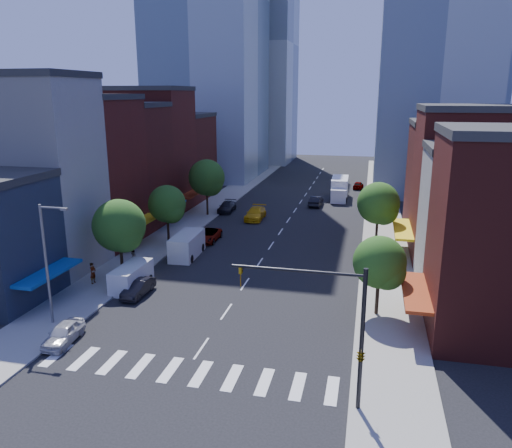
# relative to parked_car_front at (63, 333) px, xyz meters

# --- Properties ---
(ground) EXTENTS (220.00, 220.00, 0.00)m
(ground) POSITION_rel_parked_car_front_xyz_m (9.50, 1.34, -0.69)
(ground) COLOR black
(ground) RESTS_ON ground
(sidewalk_left) EXTENTS (5.00, 120.00, 0.15)m
(sidewalk_left) POSITION_rel_parked_car_front_xyz_m (-3.00, 41.34, -0.61)
(sidewalk_left) COLOR gray
(sidewalk_left) RESTS_ON ground
(sidewalk_right) EXTENTS (5.00, 120.00, 0.15)m
(sidewalk_right) POSITION_rel_parked_car_front_xyz_m (22.00, 41.34, -0.61)
(sidewalk_right) COLOR gray
(sidewalk_right) RESTS_ON ground
(crosswalk) EXTENTS (19.00, 3.00, 0.01)m
(crosswalk) POSITION_rel_parked_car_front_xyz_m (9.50, -1.66, -0.68)
(crosswalk) COLOR silver
(crosswalk) RESTS_ON ground
(bldg_left_1) EXTENTS (12.00, 8.00, 18.00)m
(bldg_left_1) POSITION_rel_parked_car_front_xyz_m (-11.50, 13.34, 8.31)
(bldg_left_1) COLOR silver
(bldg_left_1) RESTS_ON ground
(bldg_left_2) EXTENTS (12.00, 9.00, 16.00)m
(bldg_left_2) POSITION_rel_parked_car_front_xyz_m (-11.50, 21.84, 7.31)
(bldg_left_2) COLOR #5A1915
(bldg_left_2) RESTS_ON ground
(bldg_left_3) EXTENTS (12.00, 8.00, 15.00)m
(bldg_left_3) POSITION_rel_parked_car_front_xyz_m (-11.50, 30.34, 6.81)
(bldg_left_3) COLOR #521914
(bldg_left_3) RESTS_ON ground
(bldg_left_4) EXTENTS (12.00, 9.00, 17.00)m
(bldg_left_4) POSITION_rel_parked_car_front_xyz_m (-11.50, 38.84, 7.81)
(bldg_left_4) COLOR #5A1915
(bldg_left_4) RESTS_ON ground
(bldg_left_5) EXTENTS (12.00, 10.00, 13.00)m
(bldg_left_5) POSITION_rel_parked_car_front_xyz_m (-11.50, 48.34, 5.81)
(bldg_left_5) COLOR #521914
(bldg_left_5) RESTS_ON ground
(bldg_right_1) EXTENTS (12.00, 8.00, 12.00)m
(bldg_right_1) POSITION_rel_parked_car_front_xyz_m (30.50, 16.34, 5.31)
(bldg_right_1) COLOR silver
(bldg_right_1) RESTS_ON ground
(bldg_right_2) EXTENTS (12.00, 10.00, 15.00)m
(bldg_right_2) POSITION_rel_parked_car_front_xyz_m (30.50, 25.34, 6.81)
(bldg_right_2) COLOR #5A1915
(bldg_right_2) RESTS_ON ground
(bldg_right_3) EXTENTS (12.00, 10.00, 13.00)m
(bldg_right_3) POSITION_rel_parked_car_front_xyz_m (30.50, 35.34, 5.81)
(bldg_right_3) COLOR #521914
(bldg_right_3) RESTS_ON ground
(tower_ne) EXTENTS (18.00, 20.00, 60.00)m
(tower_ne) POSITION_rel_parked_car_front_xyz_m (29.50, 63.34, 29.31)
(tower_ne) COLOR #9EA5AD
(tower_ne) RESTS_ON ground
(tower_far_w) EXTENTS (18.00, 18.00, 56.00)m
(tower_far_w) POSITION_rel_parked_car_front_xyz_m (-8.50, 96.34, 27.31)
(tower_far_w) COLOR #9EA5AD
(tower_far_w) RESTS_ON ground
(traffic_signal) EXTENTS (7.24, 2.24, 8.00)m
(traffic_signal) POSITION_rel_parked_car_front_xyz_m (19.44, -3.16, 3.47)
(traffic_signal) COLOR black
(traffic_signal) RESTS_ON sidewalk_right
(streetlight) EXTENTS (2.25, 0.25, 9.00)m
(streetlight) POSITION_rel_parked_car_front_xyz_m (-2.31, 2.34, 4.59)
(streetlight) COLOR slate
(streetlight) RESTS_ON sidewalk_left
(tree_left_near) EXTENTS (4.80, 4.80, 7.30)m
(tree_left_near) POSITION_rel_parked_car_front_xyz_m (-1.85, 12.27, 4.18)
(tree_left_near) COLOR black
(tree_left_near) RESTS_ON sidewalk_left
(tree_left_mid) EXTENTS (4.20, 4.20, 6.65)m
(tree_left_mid) POSITION_rel_parked_car_front_xyz_m (-1.85, 23.27, 3.84)
(tree_left_mid) COLOR black
(tree_left_mid) RESTS_ON sidewalk_left
(tree_left_far) EXTENTS (5.00, 5.00, 7.75)m
(tree_left_far) POSITION_rel_parked_car_front_xyz_m (-1.85, 37.27, 4.52)
(tree_left_far) COLOR black
(tree_left_far) RESTS_ON sidewalk_left
(tree_right_near) EXTENTS (4.00, 4.00, 6.20)m
(tree_right_near) POSITION_rel_parked_car_front_xyz_m (21.15, 9.27, 3.50)
(tree_right_near) COLOR black
(tree_right_near) RESTS_ON sidewalk_right
(tree_right_far) EXTENTS (4.60, 4.60, 7.20)m
(tree_right_far) POSITION_rel_parked_car_front_xyz_m (21.15, 27.27, 4.18)
(tree_right_far) COLOR black
(tree_right_far) RESTS_ON sidewalk_right
(parked_car_front) EXTENTS (2.00, 4.16, 1.37)m
(parked_car_front) POSITION_rel_parked_car_front_xyz_m (0.00, 0.00, 0.00)
(parked_car_front) COLOR #B1B1B6
(parked_car_front) RESTS_ON ground
(parked_car_second) EXTENTS (1.52, 4.15, 1.36)m
(parked_car_second) POSITION_rel_parked_car_front_xyz_m (1.29, 8.80, -0.01)
(parked_car_second) COLOR black
(parked_car_second) RESTS_ON ground
(parked_car_third) EXTENTS (2.34, 4.97, 1.37)m
(parked_car_third) POSITION_rel_parked_car_front_xyz_m (2.00, 25.45, 0.00)
(parked_car_third) COLOR #999999
(parked_car_third) RESTS_ON ground
(parked_car_rear) EXTENTS (2.23, 5.03, 1.43)m
(parked_car_rear) POSITION_rel_parked_car_front_xyz_m (0.00, 40.20, 0.03)
(parked_car_rear) COLOR black
(parked_car_rear) RESTS_ON ground
(cargo_van_near) EXTENTS (2.09, 4.95, 2.10)m
(cargo_van_near) POSITION_rel_parked_car_front_xyz_m (-0.00, 10.07, 0.35)
(cargo_van_near) COLOR silver
(cargo_van_near) RESTS_ON ground
(cargo_van_far) EXTENTS (2.54, 5.82, 2.44)m
(cargo_van_far) POSITION_rel_parked_car_front_xyz_m (1.62, 19.53, 0.52)
(cargo_van_far) COLOR silver
(cargo_van_far) RESTS_ON ground
(taxi) EXTENTS (2.32, 5.58, 1.61)m
(taxi) POSITION_rel_parked_car_front_xyz_m (5.04, 36.75, 0.12)
(taxi) COLOR #DFA80B
(taxi) RESTS_ON ground
(traffic_car_oncoming) EXTENTS (1.86, 4.75, 1.54)m
(traffic_car_oncoming) POSITION_rel_parked_car_front_xyz_m (12.14, 46.92, 0.08)
(traffic_car_oncoming) COLOR black
(traffic_car_oncoming) RESTS_ON ground
(traffic_car_far) EXTENTS (1.97, 4.03, 1.33)m
(traffic_car_far) POSITION_rel_parked_car_front_xyz_m (18.00, 62.69, -0.02)
(traffic_car_far) COLOR #999999
(traffic_car_far) RESTS_ON ground
(box_truck) EXTENTS (2.80, 8.50, 3.40)m
(box_truck) POSITION_rel_parked_car_front_xyz_m (15.26, 52.90, 0.92)
(box_truck) COLOR white
(box_truck) RESTS_ON ground
(pedestrian_near) EXTENTS (0.50, 0.72, 1.92)m
(pedestrian_near) POSITION_rel_parked_car_front_xyz_m (-3.73, 10.18, 0.42)
(pedestrian_near) COLOR #999999
(pedestrian_near) RESTS_ON sidewalk_left
(pedestrian_far) EXTENTS (0.71, 0.89, 1.76)m
(pedestrian_far) POSITION_rel_parked_car_front_xyz_m (-2.21, 14.94, 0.34)
(pedestrian_far) COLOR #999999
(pedestrian_far) RESTS_ON sidewalk_left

